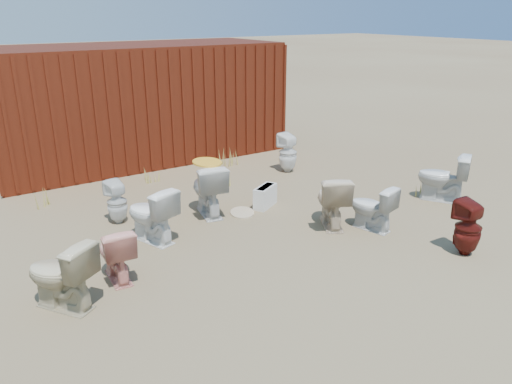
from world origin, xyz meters
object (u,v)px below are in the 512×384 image
toilet_front_e (443,178)px  toilet_back_a (117,202)px  toilet_back_yellowlid (208,189)px  toilet_back_e (288,153)px  toilet_back_beige_right (332,200)px  toilet_front_a (151,215)px  loose_tank (265,197)px  toilet_back_beige_left (60,275)px  toilet_front_maroon (468,228)px  shipping_container (138,102)px  toilet_front_c (372,208)px  toilet_front_pink (116,253)px

toilet_front_e → toilet_back_a: toilet_front_e is taller
toilet_back_yellowlid → toilet_back_e: size_ratio=1.08×
toilet_back_beige_right → toilet_back_e: toilet_back_beige_right is taller
toilet_back_e → toilet_back_beige_right: bearing=62.9°
toilet_front_a → loose_tank: toilet_front_a is taller
toilet_front_e → toilet_back_beige_left: bearing=-32.3°
toilet_back_yellowlid → toilet_back_e: toilet_back_yellowlid is taller
loose_tank → toilet_front_e: bearing=-57.3°
toilet_front_maroon → toilet_back_yellowlid: bearing=-52.5°
shipping_container → toilet_back_yellowlid: (-0.36, -3.78, -0.78)m
toilet_back_beige_right → toilet_back_yellowlid: (-1.32, 1.41, 0.02)m
toilet_front_c → toilet_front_maroon: size_ratio=0.91×
shipping_container → toilet_back_yellowlid: bearing=-95.4°
toilet_front_a → toilet_back_a: 0.91m
toilet_front_a → toilet_front_c: toilet_front_a is taller
toilet_front_pink → toilet_back_beige_left: bearing=26.9°
toilet_front_c → toilet_back_yellowlid: (-1.73, 1.84, 0.08)m
toilet_front_pink → toilet_back_yellowlid: 2.24m
toilet_back_beige_right → toilet_back_yellowlid: 1.93m
toilet_back_yellowlid → toilet_front_pink: bearing=44.6°
shipping_container → toilet_front_e: size_ratio=7.36×
toilet_front_a → loose_tank: bearing=166.9°
toilet_front_c → toilet_back_yellowlid: size_ratio=0.81×
toilet_front_maroon → toilet_front_pink: bearing=-22.6°
toilet_front_c → toilet_back_beige_right: bearing=-61.6°
toilet_front_maroon → toilet_front_e: bearing=-131.4°
toilet_front_a → toilet_front_maroon: (3.31, -2.66, -0.02)m
toilet_front_c → toilet_front_e: 1.88m
toilet_front_a → toilet_back_e: size_ratio=1.02×
shipping_container → toilet_back_e: shipping_container is taller
toilet_back_a → toilet_back_yellowlid: bearing=153.2°
toilet_front_maroon → toilet_back_e: toilet_back_e is taller
shipping_container → toilet_back_a: size_ratio=8.95×
toilet_front_c → toilet_back_beige_right: size_ratio=0.85×
toilet_front_c → toilet_back_beige_right: 0.59m
toilet_back_a → loose_tank: (2.25, -0.68, -0.16)m
toilet_front_pink → toilet_front_c: toilet_front_pink is taller
toilet_front_e → toilet_back_e: size_ratio=1.04×
toilet_back_beige_right → toilet_back_e: bearing=-83.4°
toilet_back_beige_left → toilet_front_maroon: bearing=127.1°
toilet_front_e → toilet_back_beige_right: 2.28m
toilet_front_pink → toilet_back_e: 4.85m
toilet_back_a → toilet_back_yellowlid: size_ratio=0.79×
toilet_back_a → toilet_back_yellowlid: toilet_back_yellowlid is taller
toilet_front_c → toilet_back_e: bearing=-117.3°
toilet_front_a → toilet_front_pink: size_ratio=1.16×
shipping_container → toilet_back_yellowlid: 3.87m
toilet_front_pink → toilet_back_e: (4.27, 2.30, 0.05)m
toilet_front_c → toilet_back_yellowlid: toilet_back_yellowlid is taller
shipping_container → toilet_back_beige_right: (0.97, -5.18, -0.80)m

